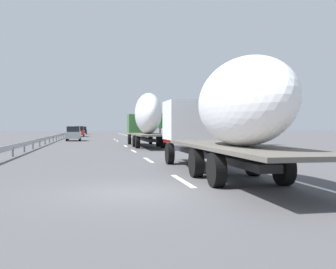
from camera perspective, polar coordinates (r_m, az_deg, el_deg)
ground_plane at (r=51.08m, az=-9.36°, el=-0.93°), size 260.00×260.00×0.00m
lane_stripe_0 at (r=13.49m, az=2.11°, el=-6.67°), size 3.20×0.20×0.01m
lane_stripe_1 at (r=21.81m, az=-2.84°, el=-3.68°), size 3.20×0.20×0.01m
lane_stripe_2 at (r=29.80m, az=-4.96°, el=-2.38°), size 3.20×0.20×0.01m
lane_stripe_3 at (r=37.53m, az=-6.14°, el=-1.66°), size 3.20×0.20×0.01m
lane_stripe_4 at (r=50.74m, az=-7.32°, el=-0.93°), size 3.20×0.20×0.01m
lane_stripe_5 at (r=57.34m, az=-7.70°, el=-0.69°), size 3.20×0.20×0.01m
edge_line_right at (r=56.46m, az=-3.89°, el=-0.71°), size 110.00×0.20×0.01m
truck_lead at (r=36.30m, az=-3.13°, el=2.45°), size 14.34×2.55×4.80m
truck_trailing at (r=14.60m, az=8.36°, el=3.11°), size 14.02×2.55×4.08m
car_red_compact at (r=73.92m, az=-12.66°, el=0.44°), size 4.75×1.81×1.90m
car_silver_hatch at (r=52.32m, az=-13.43°, el=0.13°), size 4.48×1.79×1.86m
car_black_suv at (r=97.42m, az=-12.16°, el=0.59°), size 4.24×1.88×1.85m
road_sign at (r=59.47m, az=-3.07°, el=1.39°), size 0.10×0.90×3.00m
tree_0 at (r=39.92m, az=10.87°, el=5.00°), size 3.22×3.22×7.15m
tree_1 at (r=40.61m, az=8.22°, el=3.40°), size 2.61×2.61×5.69m
tree_2 at (r=77.22m, az=-1.15°, el=2.48°), size 2.58×2.58×5.79m
guardrail_median at (r=54.27m, az=-15.78°, el=-0.22°), size 94.00×0.10×0.76m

